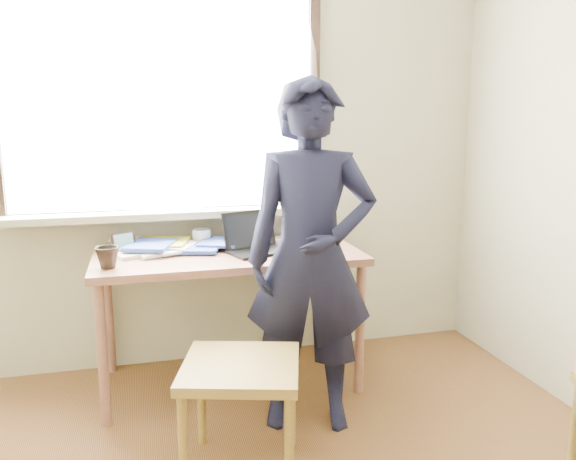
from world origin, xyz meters
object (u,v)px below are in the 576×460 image
object	(u,v)px
person	(311,258)
work_chair	(241,380)
mug_white	(201,237)
mug_dark	(107,258)
desk	(228,265)
laptop	(255,242)

from	to	relation	value
person	work_chair	bearing A→B (deg)	-127.32
mug_white	work_chair	world-z (taller)	mug_white
work_chair	person	size ratio (longest dim) A/B	0.35
mug_white	work_chair	xyz separation A→B (m)	(0.04, -1.04, -0.39)
mug_dark	work_chair	world-z (taller)	mug_dark
desk	mug_dark	bearing A→B (deg)	-162.30
desk	person	xyz separation A→B (m)	(0.31, -0.51, 0.15)
person	desk	bearing A→B (deg)	135.56
mug_dark	desk	bearing A→B (deg)	17.70
work_chair	laptop	bearing A→B (deg)	74.17
work_chair	person	xyz separation A→B (m)	(0.39, 0.31, 0.42)
mug_white	person	bearing A→B (deg)	-59.63
desk	laptop	xyz separation A→B (m)	(0.14, -0.04, 0.13)
desk	work_chair	distance (m)	0.87
desk	work_chair	world-z (taller)	desk
laptop	person	world-z (taller)	person
mug_dark	laptop	bearing A→B (deg)	11.85
mug_white	mug_dark	distance (m)	0.65
desk	person	bearing A→B (deg)	-58.67
laptop	mug_dark	bearing A→B (deg)	-168.15
mug_white	work_chair	distance (m)	1.11
laptop	mug_white	xyz separation A→B (m)	(-0.26, 0.26, -0.01)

